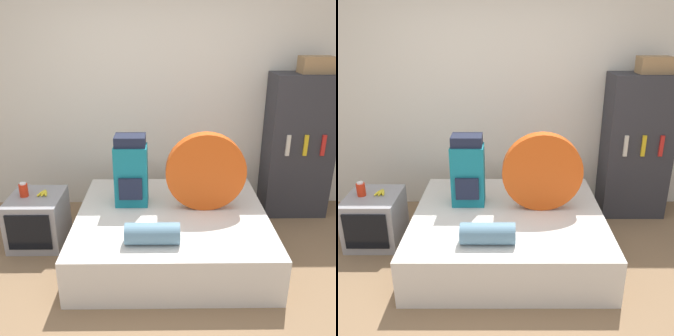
% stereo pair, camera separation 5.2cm
% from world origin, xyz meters
% --- Properties ---
extents(ground_plane, '(16.00, 16.00, 0.00)m').
position_xyz_m(ground_plane, '(0.00, 0.00, 0.00)').
color(ground_plane, '#846647').
extents(wall_back, '(8.00, 0.05, 2.60)m').
position_xyz_m(wall_back, '(0.00, 1.85, 1.30)').
color(wall_back, silver).
rests_on(wall_back, ground_plane).
extents(bed, '(1.77, 1.60, 0.42)m').
position_xyz_m(bed, '(0.16, 0.75, 0.21)').
color(bed, silver).
rests_on(bed, ground_plane).
extents(backpack, '(0.31, 0.26, 0.69)m').
position_xyz_m(backpack, '(-0.23, 0.95, 0.76)').
color(backpack, '#14707F').
rests_on(backpack, bed).
extents(tent_bag, '(0.75, 0.12, 0.75)m').
position_xyz_m(tent_bag, '(0.47, 0.84, 0.80)').
color(tent_bag, '#D14C14').
rests_on(tent_bag, bed).
extents(sleeping_roll, '(0.44, 0.18, 0.18)m').
position_xyz_m(sleeping_roll, '(-0.01, 0.22, 0.51)').
color(sleeping_roll, '#5B849E').
rests_on(sleeping_roll, bed).
extents(television, '(0.51, 0.57, 0.50)m').
position_xyz_m(television, '(-1.18, 0.94, 0.25)').
color(television, '#939399').
rests_on(television, ground_plane).
extents(canister, '(0.08, 0.08, 0.14)m').
position_xyz_m(canister, '(-1.29, 0.95, 0.57)').
color(canister, red).
rests_on(canister, television).
extents(banana_bunch, '(0.12, 0.15, 0.03)m').
position_xyz_m(banana_bunch, '(-1.11, 0.99, 0.52)').
color(banana_bunch, yellow).
rests_on(banana_bunch, television).
extents(bookshelf, '(0.70, 0.44, 1.60)m').
position_xyz_m(bookshelf, '(1.58, 1.59, 0.80)').
color(bookshelf, '#2D2D33').
rests_on(bookshelf, ground_plane).
extents(cardboard_box, '(0.34, 0.22, 0.17)m').
position_xyz_m(cardboard_box, '(1.66, 1.58, 1.69)').
color(cardboard_box, '#99754C').
rests_on(cardboard_box, bookshelf).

